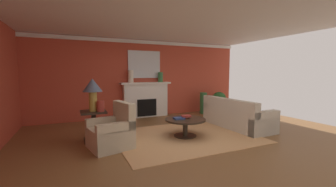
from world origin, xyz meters
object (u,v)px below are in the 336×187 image
(armchair_near_window, at_px, (112,133))
(table_lamp, at_px, (93,88))
(coffee_table, at_px, (185,123))
(vase_mantel_right, at_px, (160,77))
(vase_mantel_left, at_px, (131,76))
(fireplace, at_px, (146,101))
(side_table, at_px, (94,124))
(vase_on_side_table, at_px, (101,106))
(sofa, at_px, (236,117))
(mantel_mirror, at_px, (144,64))
(potted_plant, at_px, (219,101))
(vase_tall_corner, at_px, (203,103))

(armchair_near_window, bearing_deg, table_lamp, 115.07)
(coffee_table, bearing_deg, vase_mantel_right, 80.95)
(vase_mantel_left, distance_m, vase_mantel_right, 1.10)
(fireplace, relative_size, armchair_near_window, 1.89)
(side_table, distance_m, vase_on_side_table, 0.46)
(sofa, xyz_separation_m, vase_mantel_right, (-1.36, 2.45, 1.12))
(side_table, bearing_deg, mantel_mirror, 48.57)
(armchair_near_window, distance_m, side_table, 0.73)
(armchair_near_window, height_order, potted_plant, armchair_near_window)
(armchair_near_window, distance_m, vase_tall_corner, 4.62)
(fireplace, relative_size, side_table, 2.57)
(side_table, bearing_deg, coffee_table, -15.80)
(coffee_table, bearing_deg, sofa, 6.62)
(mantel_mirror, height_order, coffee_table, mantel_mirror)
(fireplace, xyz_separation_m, vase_tall_corner, (2.25, -0.30, -0.18))
(mantel_mirror, height_order, table_lamp, mantel_mirror)
(coffee_table, xyz_separation_m, vase_tall_corner, (2.12, 2.40, 0.07))
(vase_mantel_left, bearing_deg, fireplace, 5.16)
(coffee_table, xyz_separation_m, side_table, (-2.10, 0.59, 0.06))
(fireplace, xyz_separation_m, coffee_table, (0.13, -2.70, -0.25))
(armchair_near_window, distance_m, vase_mantel_left, 3.15)
(table_lamp, relative_size, vase_mantel_left, 1.76)
(armchair_near_window, relative_size, vase_tall_corner, 1.17)
(vase_tall_corner, relative_size, vase_mantel_right, 2.26)
(side_table, height_order, vase_on_side_table, vase_on_side_table)
(table_lamp, distance_m, vase_mantel_left, 2.51)
(coffee_table, bearing_deg, fireplace, 92.70)
(armchair_near_window, distance_m, coffee_table, 1.79)
(vase_mantel_left, xyz_separation_m, vase_mantel_right, (1.10, 0.00, -0.03))
(side_table, distance_m, table_lamp, 0.82)
(sofa, distance_m, vase_mantel_left, 3.66)
(coffee_table, bearing_deg, armchair_near_window, -178.11)
(vase_mantel_left, distance_m, vase_tall_corner, 3.00)
(fireplace, distance_m, vase_mantel_left, 1.03)
(armchair_near_window, bearing_deg, sofa, 4.26)
(side_table, height_order, table_lamp, table_lamp)
(fireplace, xyz_separation_m, table_lamp, (-1.97, -2.11, 0.64))
(vase_mantel_right, bearing_deg, side_table, -140.72)
(vase_mantel_right, bearing_deg, potted_plant, -10.77)
(coffee_table, height_order, vase_mantel_left, vase_mantel_left)
(coffee_table, relative_size, vase_tall_corner, 1.23)
(armchair_near_window, relative_size, potted_plant, 1.15)
(vase_tall_corner, distance_m, potted_plant, 0.63)
(armchair_near_window, xyz_separation_m, vase_on_side_table, (-0.16, 0.53, 0.51))
(sofa, bearing_deg, coffee_table, -173.38)
(side_table, relative_size, potted_plant, 0.84)
(fireplace, height_order, coffee_table, fireplace)
(table_lamp, relative_size, vase_mantel_right, 2.09)
(vase_mantel_left, bearing_deg, vase_tall_corner, -5.10)
(vase_on_side_table, xyz_separation_m, vase_tall_corner, (4.07, 1.93, -0.41))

